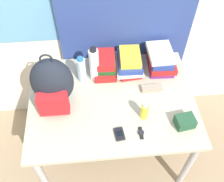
{
  "coord_description": "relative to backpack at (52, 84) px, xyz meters",
  "views": [
    {
      "loc": [
        -0.1,
        -0.67,
        2.25
      ],
      "look_at": [
        0.0,
        0.44,
        0.84
      ],
      "focal_mm": 42.0,
      "sensor_mm": 36.0,
      "label": 1
    }
  ],
  "objects": [
    {
      "name": "desk",
      "position": [
        0.39,
        -0.03,
        -0.27
      ],
      "size": [
        1.19,
        0.88,
        0.74
      ],
      "color": "#B7B299",
      "rests_on": "ground_plane"
    },
    {
      "name": "camera_pouch",
      "position": [
        0.85,
        -0.28,
        -0.15
      ],
      "size": [
        0.13,
        0.11,
        0.07
      ],
      "color": "#234C33",
      "rests_on": "desk"
    },
    {
      "name": "sunglasses_case",
      "position": [
        0.69,
        0.03,
        -0.17
      ],
      "size": [
        0.15,
        0.06,
        0.04
      ],
      "color": "gray",
      "rests_on": "desk"
    },
    {
      "name": "book_stack_right",
      "position": [
        0.8,
        0.26,
        -0.1
      ],
      "size": [
        0.22,
        0.28,
        0.17
      ],
      "color": "#6B2370",
      "rests_on": "desk"
    },
    {
      "name": "book_stack_center",
      "position": [
        0.55,
        0.26,
        -0.11
      ],
      "size": [
        0.2,
        0.29,
        0.15
      ],
      "color": "red",
      "rests_on": "desk"
    },
    {
      "name": "cell_phone",
      "position": [
        0.42,
        -0.32,
        -0.18
      ],
      "size": [
        0.07,
        0.1,
        0.02
      ],
      "color": "black",
      "rests_on": "desk"
    },
    {
      "name": "water_bottle",
      "position": [
        0.19,
        0.18,
        -0.08
      ],
      "size": [
        0.07,
        0.07,
        0.23
      ],
      "color": "silver",
      "rests_on": "desk"
    },
    {
      "name": "wristwatch",
      "position": [
        0.56,
        -0.32,
        -0.18
      ],
      "size": [
        0.04,
        0.09,
        0.01
      ],
      "color": "black",
      "rests_on": "desk"
    },
    {
      "name": "sunscreen_bottle",
      "position": [
        0.6,
        -0.19,
        -0.12
      ],
      "size": [
        0.05,
        0.05,
        0.14
      ],
      "color": "yellow",
      "rests_on": "desk"
    },
    {
      "name": "book_stack_left",
      "position": [
        0.37,
        0.26,
        -0.12
      ],
      "size": [
        0.18,
        0.25,
        0.15
      ],
      "color": "red",
      "rests_on": "desk"
    },
    {
      "name": "sports_bottle",
      "position": [
        0.28,
        0.19,
        -0.04
      ],
      "size": [
        0.07,
        0.07,
        0.3
      ],
      "color": "white",
      "rests_on": "desk"
    },
    {
      "name": "backpack",
      "position": [
        0.0,
        0.0,
        0.0
      ],
      "size": [
        0.28,
        0.27,
        0.44
      ],
      "color": "#1E232D",
      "rests_on": "desk"
    }
  ]
}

